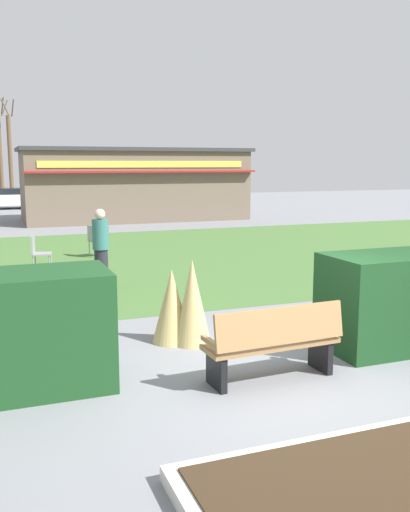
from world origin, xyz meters
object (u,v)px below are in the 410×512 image
at_px(parked_car_west_slot, 4,198).
at_px(parked_car_center_slot, 95,196).
at_px(cafe_chair_west, 95,238).
at_px(tree_left_bg, 0,155).
at_px(person_standing, 101,249).
at_px(food_kiosk, 135,184).
at_px(park_bench, 274,342).
at_px(tree_right_bg, 10,156).
at_px(cafe_chair_east, 38,251).

xyz_separation_m(parked_car_west_slot, parked_car_center_slot, (5.25, -0.00, 0.00)).
xyz_separation_m(cafe_chair_west, parked_car_center_slot, (3.28, 18.77, 0.12)).
bearing_deg(tree_left_bg, person_standing, -87.57).
bearing_deg(food_kiosk, park_bench, -99.11).
height_order(food_kiosk, tree_right_bg, tree_right_bg).
bearing_deg(cafe_chair_east, cafe_chair_west, 46.62).
xyz_separation_m(cafe_chair_east, person_standing, (1.09, -2.40, 0.33)).
height_order(cafe_chair_east, tree_right_bg, tree_right_bg).
distance_m(park_bench, tree_right_bg, 35.50).
bearing_deg(parked_car_west_slot, parked_car_center_slot, -0.00).
relative_size(parked_car_center_slot, tree_right_bg, 0.62).
height_order(park_bench, person_standing, person_standing).
xyz_separation_m(food_kiosk, parked_car_center_slot, (-0.35, 8.69, -1.01)).
bearing_deg(tree_left_bg, cafe_chair_east, -89.58).
xyz_separation_m(food_kiosk, parked_car_west_slot, (-5.61, 8.69, -1.01)).
bearing_deg(cafe_chair_west, parked_car_west_slot, 96.01).
height_order(cafe_chair_east, person_standing, person_standing).
bearing_deg(person_standing, park_bench, -148.02).
xyz_separation_m(park_bench, parked_car_west_slot, (-2.40, 28.71, 0.16)).
distance_m(parked_car_west_slot, tree_right_bg, 7.11).
height_order(park_bench, food_kiosk, food_kiosk).
height_order(park_bench, tree_left_bg, tree_left_bg).
xyz_separation_m(cafe_chair_east, parked_car_west_slot, (-0.29, 20.56, 0.12)).
bearing_deg(park_bench, food_kiosk, 80.89).
height_order(cafe_chair_west, person_standing, person_standing).
distance_m(cafe_chair_west, tree_left_bg, 26.64).
height_order(food_kiosk, tree_left_bg, tree_left_bg).
xyz_separation_m(food_kiosk, person_standing, (-4.23, -14.26, -0.80)).
bearing_deg(person_standing, cafe_chair_west, 13.87).
bearing_deg(tree_right_bg, park_bench, -87.25).
height_order(person_standing, parked_car_center_slot, person_standing).
height_order(park_bench, parked_car_center_slot, parked_car_center_slot).
bearing_deg(parked_car_west_slot, food_kiosk, -57.17).
bearing_deg(tree_left_bg, parked_car_center_slot, -56.00).
bearing_deg(tree_left_bg, parked_car_west_slot, -90.62).
height_order(cafe_chair_west, parked_car_center_slot, parked_car_center_slot).
height_order(cafe_chair_west, tree_left_bg, tree_left_bg).
bearing_deg(tree_right_bg, parked_car_west_slot, -96.01).
distance_m(park_bench, cafe_chair_east, 8.43).
bearing_deg(person_standing, cafe_chair_east, 46.43).
distance_m(cafe_chair_east, parked_car_west_slot, 20.56).
xyz_separation_m(park_bench, cafe_chair_west, (-0.42, 9.94, 0.05)).
xyz_separation_m(parked_car_west_slot, tree_left_bg, (0.08, 7.67, 2.54)).
bearing_deg(parked_car_center_slot, parked_car_west_slot, 180.00).
bearing_deg(park_bench, tree_left_bg, 93.64).
distance_m(cafe_chair_west, parked_car_west_slot, 18.88).
bearing_deg(cafe_chair_east, park_bench, -75.50).
bearing_deg(cafe_chair_east, person_standing, -65.53).
height_order(park_bench, tree_right_bg, tree_right_bg).
relative_size(parked_car_center_slot, tree_left_bg, 0.60).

